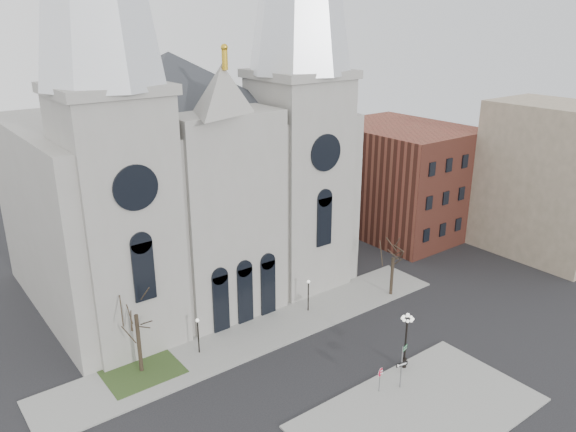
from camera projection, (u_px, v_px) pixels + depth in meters
ground at (342, 395)px, 42.77m from camera, size 160.00×160.00×0.00m
sidewalk_near at (420, 413)px, 40.71m from camera, size 18.00×10.00×0.14m
sidewalk_far at (260, 333)px, 50.99m from camera, size 40.00×6.00×0.14m
grass_patch at (142, 371)px, 45.45m from camera, size 6.00×5.00×0.18m
cathedral at (187, 113)px, 53.68m from camera, size 33.00×26.66×54.00m
bg_building_brick at (399, 178)px, 74.01m from camera, size 14.00×18.00×14.00m
bg_building_tan at (549, 180)px, 65.92m from camera, size 10.00×14.00×18.00m
tree_left at (136, 311)px, 43.61m from camera, size 3.20×3.20×7.50m
tree_right at (393, 255)px, 56.57m from camera, size 3.20×3.20×6.00m
ped_lamp_left at (198, 330)px, 47.18m from camera, size 0.32×0.32×3.26m
ped_lamp_right at (308, 290)px, 54.02m from camera, size 0.32×0.32×3.26m
stop_sign at (380, 374)px, 42.45m from camera, size 0.75×0.12×2.10m
globe_lamp at (406, 334)px, 44.91m from camera, size 1.09×1.09×4.96m
one_way_sign at (401, 370)px, 42.89m from camera, size 1.02×0.26×2.37m
street_name_sign at (402, 357)px, 44.72m from camera, size 0.76×0.26×2.43m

